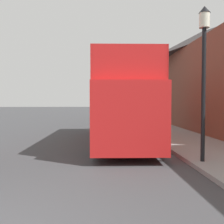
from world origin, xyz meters
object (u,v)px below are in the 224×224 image
tour_bus (121,107)px  parked_car_ahead_of_bus (118,118)px  lamp_post_nearest (204,55)px  lamp_post_second (147,77)px

tour_bus → parked_car_ahead_of_bus: (0.56, 8.86, -1.09)m
lamp_post_nearest → lamp_post_second: bearing=90.0°
parked_car_ahead_of_bus → lamp_post_second: bearing=-75.3°
tour_bus → lamp_post_nearest: 5.78m
parked_car_ahead_of_bus → lamp_post_second: lamp_post_second is taller
parked_car_ahead_of_bus → lamp_post_nearest: 14.32m
tour_bus → parked_car_ahead_of_bus: tour_bus is taller
tour_bus → lamp_post_second: size_ratio=1.96×
parked_car_ahead_of_bus → lamp_post_second: size_ratio=0.80×
parked_car_ahead_of_bus → lamp_post_second: (1.54, -4.77, 3.02)m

